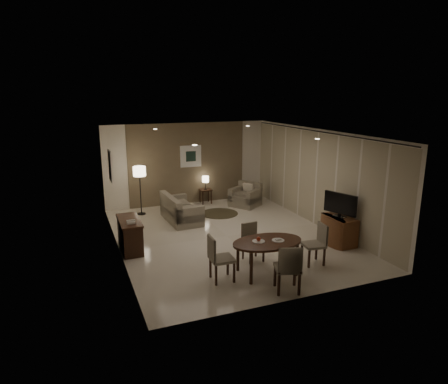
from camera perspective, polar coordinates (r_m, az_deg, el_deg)
name	(u,v)px	position (r m, az deg, el deg)	size (l,w,h in m)	color
room_shell	(221,183)	(10.51, -0.40, 1.31)	(5.50, 7.00, 2.70)	beige
taupe_accent	(188,164)	(13.38, -5.19, 4.04)	(3.96, 0.03, 2.70)	brown
curtain_wall	(316,179)	(11.41, 13.01, 1.81)	(0.08, 6.70, 2.58)	#BDB193
curtain_rod	(319,131)	(11.21, 13.38, 8.42)	(0.03, 0.03, 6.80)	black
art_back_frame	(191,156)	(13.34, -4.77, 5.11)	(0.72, 0.03, 0.72)	silver
art_back_canvas	(191,156)	(13.32, -4.75, 5.10)	(0.34, 0.01, 0.34)	black
art_left_frame	(110,166)	(10.56, -15.95, 3.59)	(0.03, 0.60, 0.80)	silver
art_left_canvas	(111,166)	(10.56, -15.87, 3.60)	(0.01, 0.46, 0.64)	gray
downlight_nl	(195,145)	(7.77, -4.21, 6.69)	(0.10, 0.10, 0.01)	white
downlight_nr	(317,139)	(9.01, 13.19, 7.39)	(0.10, 0.10, 0.01)	white
downlight_fl	(155,129)	(11.24, -9.80, 8.84)	(0.10, 0.10, 0.01)	white
downlight_fr	(248,126)	(12.12, 3.42, 9.39)	(0.10, 0.10, 0.01)	white
console_desk	(130,235)	(9.81, -13.28, -5.98)	(0.48, 1.20, 0.75)	#412514
telephone	(131,222)	(9.39, -13.15, -4.14)	(0.20, 0.14, 0.09)	white
tv_cabinet	(339,230)	(10.34, 16.11, -5.25)	(0.48, 0.90, 0.70)	brown
flat_tv	(340,204)	(10.13, 16.27, -1.69)	(0.06, 0.88, 0.60)	black
dining_table	(267,257)	(8.43, 6.16, -9.25)	(1.50, 0.94, 0.70)	#412514
chair_near	(287,267)	(7.73, 9.05, -10.58)	(0.46, 0.46, 0.96)	gray
chair_far	(253,243)	(8.97, 4.21, -7.25)	(0.41, 0.41, 0.84)	gray
chair_left	(222,258)	(8.04, -0.28, -9.45)	(0.45, 0.45, 0.94)	gray
chair_right	(313,244)	(9.00, 12.65, -7.30)	(0.44, 0.44, 0.90)	gray
plate_a	(259,241)	(8.26, 4.95, -7.03)	(0.26, 0.26, 0.02)	white
plate_b	(278,240)	(8.35, 7.74, -6.86)	(0.26, 0.26, 0.02)	white
fruit_apple	(259,239)	(8.24, 4.96, -6.69)	(0.09, 0.09, 0.09)	red
napkin	(278,239)	(8.35, 7.74, -6.71)	(0.12, 0.08, 0.03)	white
round_rug	(219,213)	(12.43, -0.67, -3.07)	(1.16, 1.16, 0.01)	#463E27
sofa	(181,208)	(11.72, -6.12, -2.29)	(0.82, 1.64, 0.77)	gray
armchair	(245,195)	(13.17, 3.04, -0.41)	(0.85, 0.80, 0.76)	gray
side_table	(206,196)	(13.54, -2.64, -0.60)	(0.38, 0.38, 0.48)	#321B10
table_lamp	(205,182)	(13.42, -2.66, 1.43)	(0.22, 0.22, 0.50)	#FFEAC1
floor_lamp	(140,191)	(12.44, -11.86, 0.19)	(0.38, 0.38, 1.50)	#FFE5B7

